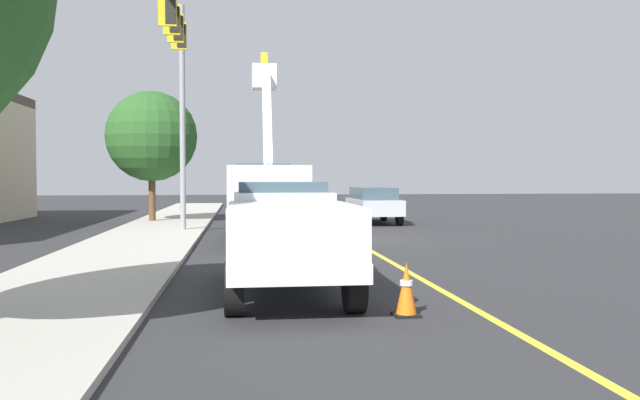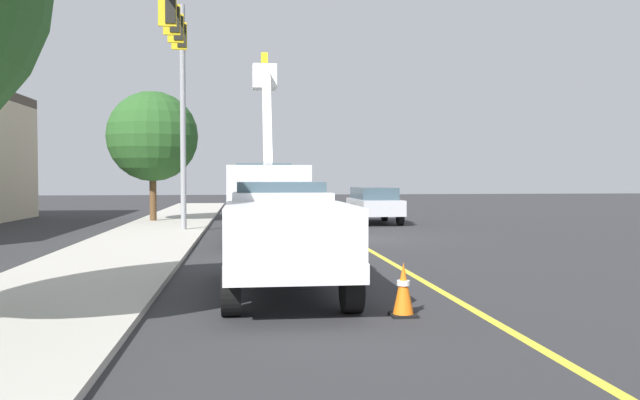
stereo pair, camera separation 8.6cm
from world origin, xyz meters
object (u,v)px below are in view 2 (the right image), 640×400
object	(u,v)px
traffic_cone_leading	(403,290)
traffic_cone_trailing	(314,221)
utility_bucket_truck	(265,193)
passing_minivan	(374,203)
traffic_cone_mid_rear	(327,234)
traffic_cone_mid_front	(352,248)
service_pickup_truck	(285,233)
traffic_signal_mast	(178,64)

from	to	relation	value
traffic_cone_leading	traffic_cone_trailing	xyz separation A→B (m)	(16.21, -0.61, -0.00)
utility_bucket_truck	passing_minivan	bearing A→B (deg)	-37.51
traffic_cone_trailing	passing_minivan	bearing A→B (deg)	-40.24
traffic_cone_leading	traffic_cone_mid_rear	distance (m)	10.66
traffic_cone_trailing	utility_bucket_truck	bearing A→B (deg)	146.14
traffic_cone_mid_rear	traffic_cone_mid_front	bearing A→B (deg)	179.14
utility_bucket_truck	service_pickup_truck	xyz separation A→B (m)	(-10.85, 0.14, -0.49)
traffic_cone_mid_rear	traffic_signal_mast	world-z (taller)	traffic_signal_mast
traffic_cone_mid_front	traffic_signal_mast	size ratio (longest dim) A/B	0.09
passing_minivan	traffic_cone_trailing	bearing A→B (deg)	139.76
traffic_cone_leading	traffic_cone_mid_front	world-z (taller)	traffic_cone_leading
passing_minivan	traffic_cone_leading	world-z (taller)	passing_minivan
traffic_signal_mast	traffic_cone_mid_rear	bearing A→B (deg)	-126.10
service_pickup_truck	traffic_cone_trailing	size ratio (longest dim) A/B	6.80
service_pickup_truck	traffic_cone_mid_front	size ratio (longest dim) A/B	6.81
utility_bucket_truck	traffic_cone_mid_rear	xyz separation A→B (m)	(-2.37, -1.86, -1.27)
passing_minivan	traffic_cone_mid_front	world-z (taller)	passing_minivan
traffic_cone_trailing	traffic_signal_mast	size ratio (longest dim) A/B	0.09
traffic_cone_leading	traffic_cone_trailing	distance (m)	16.22
traffic_cone_leading	traffic_signal_mast	bearing A→B (deg)	17.86
traffic_signal_mast	traffic_cone_leading	bearing A→B (deg)	-162.14
service_pickup_truck	traffic_cone_leading	world-z (taller)	service_pickup_truck
traffic_cone_leading	service_pickup_truck	bearing A→B (deg)	37.51
traffic_cone_mid_front	traffic_cone_mid_rear	world-z (taller)	traffic_cone_mid_front
service_pickup_truck	traffic_signal_mast	size ratio (longest dim) A/B	0.64
traffic_cone_mid_front	traffic_cone_mid_rear	bearing A→B (deg)	-0.86
traffic_cone_mid_front	traffic_signal_mast	distance (m)	11.28
traffic_cone_mid_rear	traffic_cone_leading	bearing A→B (deg)	178.22
utility_bucket_truck	traffic_cone_mid_front	size ratio (longest dim) A/B	9.96
service_pickup_truck	traffic_cone_leading	xyz separation A→B (m)	(-2.18, -1.67, -0.71)
passing_minivan	traffic_cone_trailing	world-z (taller)	passing_minivan
traffic_cone_trailing	traffic_cone_leading	bearing A→B (deg)	177.85
passing_minivan	traffic_cone_mid_front	distance (m)	14.70
traffic_cone_trailing	traffic_signal_mast	distance (m)	8.07
traffic_cone_leading	traffic_signal_mast	world-z (taller)	traffic_signal_mast
traffic_cone_mid_rear	utility_bucket_truck	bearing A→B (deg)	38.07
service_pickup_truck	traffic_signal_mast	distance (m)	13.44
traffic_cone_trailing	traffic_cone_mid_rear	bearing A→B (deg)	177.15
utility_bucket_truck	traffic_cone_mid_rear	bearing A→B (deg)	-141.93
traffic_cone_trailing	traffic_signal_mast	world-z (taller)	traffic_signal_mast
passing_minivan	service_pickup_truck	bearing A→B (deg)	162.68
utility_bucket_truck	traffic_cone_trailing	world-z (taller)	utility_bucket_truck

